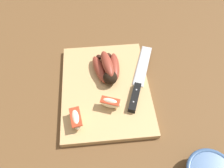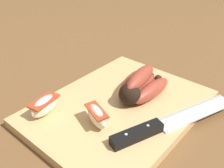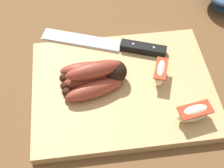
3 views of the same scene
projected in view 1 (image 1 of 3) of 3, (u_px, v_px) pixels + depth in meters
ground_plane at (106, 94)px, 0.72m from camera, size 6.00×6.00×0.00m
cutting_board at (105, 88)px, 0.72m from camera, size 0.36×0.28×0.02m
banana_bunch at (107, 68)px, 0.72m from camera, size 0.14×0.10×0.06m
chefs_knife at (138, 85)px, 0.70m from camera, size 0.27×0.12×0.02m
apple_wedge_near at (110, 103)px, 0.65m from camera, size 0.04×0.06×0.04m
apple_wedge_middle at (76, 119)px, 0.62m from camera, size 0.07×0.04×0.04m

